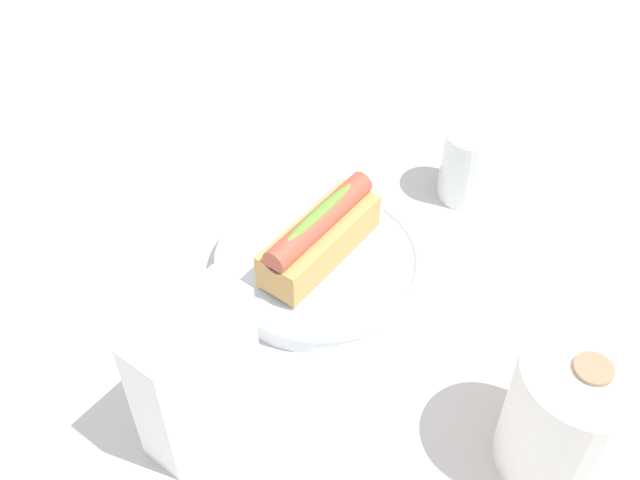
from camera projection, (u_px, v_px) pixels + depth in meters
The scene contains 6 objects.
ground_plane at pixel (299, 268), 0.83m from camera, with size 2.40×2.40×0.00m, color beige.
serving_bowl at pixel (320, 262), 0.81m from camera, with size 0.23×0.23×0.03m.
hotdog_front at pixel (320, 235), 0.78m from camera, with size 0.16×0.07×0.06m.
water_glass at pixel (470, 166), 0.88m from camera, with size 0.07×0.07×0.09m.
paper_towel_roll at pixel (573, 417), 0.62m from camera, with size 0.11×0.11×0.13m.
napkin_box at pixel (196, 375), 0.64m from camera, with size 0.11×0.04×0.15m, color white.
Camera 1 is at (0.37, 0.42, 0.61)m, focal length 42.67 mm.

